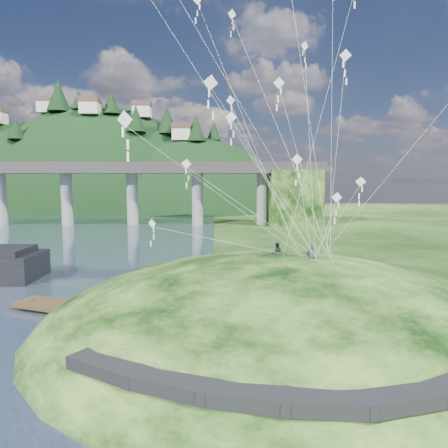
{
  "coord_description": "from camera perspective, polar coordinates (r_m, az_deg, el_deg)",
  "views": [
    {
      "loc": [
        3.34,
        -25.42,
        10.37
      ],
      "look_at": [
        4.0,
        6.0,
        7.0
      ],
      "focal_mm": 32.0,
      "sensor_mm": 36.0,
      "label": 1
    }
  ],
  "objects": [
    {
      "name": "bridge",
      "position": [
        100.03,
        -18.62,
        5.42
      ],
      "size": [
        160.0,
        11.0,
        15.0
      ],
      "color": "#2D2B2B",
      "rests_on": "ground"
    },
    {
      "name": "wooden_dock",
      "position": [
        32.74,
        -17.72,
        -11.78
      ],
      "size": [
        14.67,
        7.61,
        1.06
      ],
      "color": "#372716",
      "rests_on": "ground"
    },
    {
      "name": "kite_swarm",
      "position": [
        29.64,
        5.17,
        20.4
      ],
      "size": [
        20.55,
        14.93,
        21.84
      ],
      "color": "white",
      "rests_on": "ground"
    },
    {
      "name": "far_ridge",
      "position": [
        155.89,
        -18.71,
        -0.76
      ],
      "size": [
        153.0,
        70.0,
        94.5
      ],
      "color": "black",
      "rests_on": "ground"
    },
    {
      "name": "kite_flyers",
      "position": [
        29.89,
        9.36,
        -2.73
      ],
      "size": [
        2.88,
        2.89,
        1.9
      ],
      "color": "#242731",
      "rests_on": "ground"
    },
    {
      "name": "ground",
      "position": [
        27.66,
        -8.38,
        -15.97
      ],
      "size": [
        320.0,
        320.0,
        0.0
      ],
      "primitive_type": "plane",
      "color": "black",
      "rests_on": "ground"
    },
    {
      "name": "grass_hill",
      "position": [
        30.24,
        8.12,
        -17.06
      ],
      "size": [
        36.0,
        32.0,
        13.0
      ],
      "color": "black",
      "rests_on": "ground"
    },
    {
      "name": "footpath",
      "position": [
        18.2,
        12.9,
        -21.12
      ],
      "size": [
        22.29,
        5.84,
        0.83
      ],
      "color": "black",
      "rests_on": "ground"
    }
  ]
}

